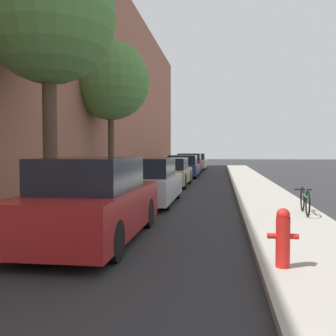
# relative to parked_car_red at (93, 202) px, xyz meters

# --- Properties ---
(ground_plane) EXTENTS (120.00, 120.00, 0.00)m
(ground_plane) POSITION_rel_parked_car_red_xyz_m (0.99, 8.57, -0.73)
(ground_plane) COLOR #28282B
(sidewalk_left) EXTENTS (2.00, 52.00, 0.12)m
(sidewalk_left) POSITION_rel_parked_car_red_xyz_m (-1.91, 8.57, -0.67)
(sidewalk_left) COLOR #9E998E
(sidewalk_left) RESTS_ON ground
(sidewalk_right) EXTENTS (2.00, 52.00, 0.12)m
(sidewalk_right) POSITION_rel_parked_car_red_xyz_m (3.89, 8.57, -0.67)
(sidewalk_right) COLOR #9E998E
(sidewalk_right) RESTS_ON ground
(building_facade_left) EXTENTS (0.70, 52.00, 10.50)m
(building_facade_left) POSITION_rel_parked_car_red_xyz_m (-3.26, 8.57, 4.53)
(building_facade_left) COLOR #9E604C
(building_facade_left) RESTS_ON ground
(parked_car_red) EXTENTS (1.72, 4.41, 1.55)m
(parked_car_red) POSITION_rel_parked_car_red_xyz_m (0.00, 0.00, 0.00)
(parked_car_red) COLOR black
(parked_car_red) RESTS_ON ground
(parked_car_silver) EXTENTS (1.90, 4.32, 1.44)m
(parked_car_silver) POSITION_rel_parked_car_red_xyz_m (-0.01, 5.24, -0.05)
(parked_car_silver) COLOR black
(parked_car_silver) RESTS_ON ground
(parked_car_champagne) EXTENTS (1.71, 4.67, 1.33)m
(parked_car_champagne) POSITION_rel_parked_car_red_xyz_m (0.01, 11.41, -0.09)
(parked_car_champagne) COLOR black
(parked_car_champagne) RESTS_ON ground
(parked_car_navy) EXTENTS (1.87, 4.00, 1.38)m
(parked_car_navy) POSITION_rel_parked_car_red_xyz_m (0.02, 17.53, -0.07)
(parked_car_navy) COLOR black
(parked_car_navy) RESTS_ON ground
(parked_car_maroon) EXTENTS (1.86, 4.60, 1.44)m
(parked_car_maroon) POSITION_rel_parked_car_red_xyz_m (-0.00, 23.04, -0.04)
(parked_car_maroon) COLOR black
(parked_car_maroon) RESTS_ON ground
(parked_car_white) EXTENTS (1.91, 4.08, 1.40)m
(parked_car_white) POSITION_rel_parked_car_red_xyz_m (0.09, 28.01, -0.07)
(parked_car_white) COLOR black
(parked_car_white) RESTS_ON ground
(street_tree_near) EXTENTS (3.03, 3.03, 6.09)m
(street_tree_near) POSITION_rel_parked_car_red_xyz_m (-1.49, 1.50, 3.93)
(street_tree_near) COLOR #4C3A2B
(street_tree_near) RESTS_ON sidewalk_left
(street_tree_far) EXTENTS (3.18, 3.18, 5.97)m
(street_tree_far) POSITION_rel_parked_car_red_xyz_m (-2.08, 8.65, 3.75)
(street_tree_far) COLOR #4C3A2B
(street_tree_far) RESTS_ON sidewalk_left
(fire_hydrant) EXTENTS (0.41, 0.19, 0.80)m
(fire_hydrant) POSITION_rel_parked_car_red_xyz_m (3.19, -1.68, -0.20)
(fire_hydrant) COLOR red
(fire_hydrant) RESTS_ON sidewalk_right
(bicycle) EXTENTS (0.44, 1.53, 0.63)m
(bicycle) POSITION_rel_parked_car_red_xyz_m (4.42, 3.02, -0.28)
(bicycle) COLOR black
(bicycle) RESTS_ON sidewalk_right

